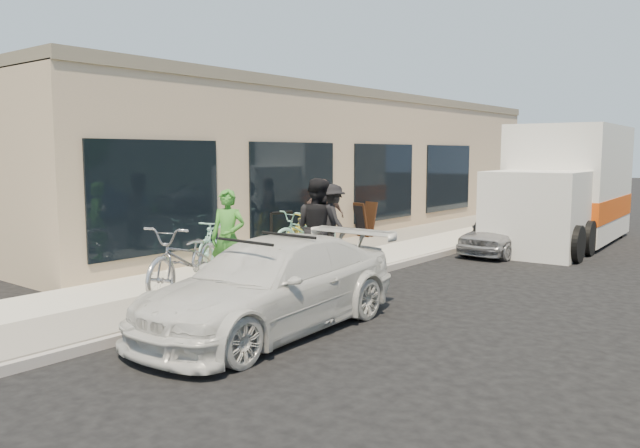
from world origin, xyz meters
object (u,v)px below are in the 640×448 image
Objects in this scene: woman_rider at (228,238)px; man_standing at (317,228)px; bike_rack at (282,228)px; sedan_white at (271,285)px; sandwich_board at (363,219)px; bystander_b at (322,215)px; moving_truck at (564,191)px; tandem_bike at (187,259)px; bystander_a at (332,220)px; cruiser_bike_a at (218,242)px; sedan_silver at (501,233)px; cruiser_bike_c at (311,231)px; cruiser_bike_b at (307,232)px.

man_standing is (0.68, 1.59, 0.08)m from woman_rider.
man_standing reaches higher than bike_rack.
woman_rider is (-2.06, 1.13, 0.36)m from sedan_white.
sandwich_board is at bearing 114.64° from sedan_white.
bystander_b is (-1.17, 4.06, 0.00)m from woman_rider.
moving_truck is 7.02m from bystander_b.
tandem_bike is 5.05m from bystander_b.
sandwich_board is 3.26m from bystander_a.
bystander_b is at bearing 59.99° from cruiser_bike_a.
moving_truck is (0.55, 2.85, 0.91)m from sedan_silver.
sedan_silver is at bearing 38.74° from cruiser_bike_a.
woman_rider is (-2.43, -10.07, -0.42)m from moving_truck.
cruiser_bike_c is at bearing 62.06° from bike_rack.
woman_rider is 1.73m from man_standing.
moving_truck is 3.59× the size of man_standing.
cruiser_bike_c is at bearing -69.84° from sandwich_board.
bystander_a is 0.58m from bystander_b.
sedan_silver is at bearing 56.92° from tandem_bike.
sedan_silver is 1.55× the size of cruiser_bike_b.
sandwich_board is 5.52m from moving_truck.
cruiser_bike_c is 0.78m from bystander_a.
sedan_silver is 7.48m from woman_rider.
man_standing reaches higher than tandem_bike.
sedan_white is at bearing -95.47° from moving_truck.
man_standing is 1.13× the size of cruiser_bike_a.
bystander_a is (0.59, 0.21, 0.30)m from cruiser_bike_b.
woman_rider reaches higher than cruiser_bike_b.
sedan_silver is 6.96m from cruiser_bike_a.
woman_rider is at bearing -63.95° from cruiser_bike_b.
bystander_a reaches higher than sedan_silver.
cruiser_bike_c is at bearing 63.52° from cruiser_bike_a.
sedan_silver is 4.30m from bystander_a.
tandem_bike is (-2.47, -10.93, -0.68)m from moving_truck.
woman_rider is at bearing 126.62° from bystander_a.
moving_truck is (4.14, 6.84, 0.67)m from bike_rack.
woman_rider is at bearing 64.22° from man_standing.
cruiser_bike_a is at bearing -141.60° from bystander_b.
tandem_bike is (1.89, -7.64, 0.10)m from sandwich_board.
cruiser_bike_b is 0.69m from bystander_a.
tandem_bike is (-2.10, 0.27, 0.10)m from sedan_white.
bystander_b is at bearing 56.92° from bike_rack.
sedan_silver is (3.81, 0.44, -0.13)m from sandwich_board.
bystander_b is (0.45, 2.85, 0.35)m from cruiser_bike_a.
sedan_silver is 5.79m from man_standing.
man_standing is 3.09m from bystander_b.
bike_rack is at bearing 92.49° from tandem_bike.
sedan_silver is 1.75× the size of woman_rider.
tandem_bike is at bearing -73.56° from cruiser_bike_a.
bystander_b is (-1.85, 2.47, -0.07)m from man_standing.
man_standing is (0.72, 2.45, 0.34)m from tandem_bike.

